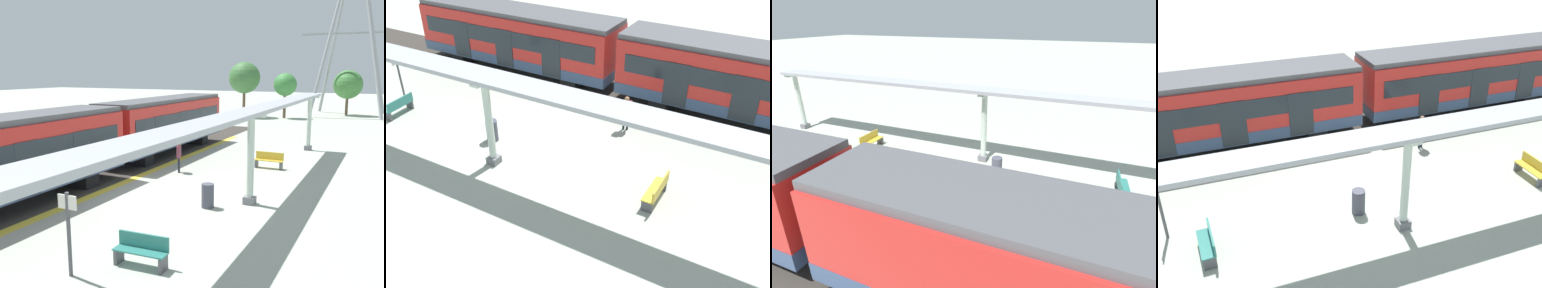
# 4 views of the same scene
# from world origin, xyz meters

# --- Properties ---
(ground_plane) EXTENTS (176.00, 176.00, 0.00)m
(ground_plane) POSITION_xyz_m (0.00, 0.00, 0.00)
(ground_plane) COLOR #A8AFA0
(tactile_edge_strip) EXTENTS (0.46, 32.14, 0.01)m
(tactile_edge_strip) POSITION_xyz_m (-3.24, 0.00, 0.00)
(tactile_edge_strip) COLOR yellow
(tactile_edge_strip) RESTS_ON ground
(trackbed) EXTENTS (3.20, 44.14, 0.01)m
(trackbed) POSITION_xyz_m (-5.07, 0.00, 0.00)
(trackbed) COLOR #38332D
(trackbed) RESTS_ON ground
(train_near_carriage) EXTENTS (2.65, 11.81, 3.48)m
(train_near_carriage) POSITION_xyz_m (-5.07, -4.39, 1.83)
(train_near_carriage) COLOR red
(train_near_carriage) RESTS_ON ground
(train_far_carriage) EXTENTS (2.65, 11.81, 3.48)m
(train_far_carriage) POSITION_xyz_m (-5.07, 8.00, 1.83)
(train_far_carriage) COLOR red
(train_far_carriage) RESTS_ON ground
(canopy_pillar_second) EXTENTS (1.10, 0.44, 3.55)m
(canopy_pillar_second) POSITION_xyz_m (3.02, 0.21, 1.80)
(canopy_pillar_second) COLOR slate
(canopy_pillar_second) RESTS_ON ground
(canopy_beam) EXTENTS (1.20, 26.00, 0.16)m
(canopy_beam) POSITION_xyz_m (3.02, 0.06, 3.63)
(canopy_beam) COLOR #A8AAB2
(canopy_beam) RESTS_ON canopy_pillar_nearest
(bench_near_end) EXTENTS (1.50, 0.44, 0.86)m
(bench_near_end) POSITION_xyz_m (2.08, 6.51, 0.44)
(bench_near_end) COLOR gold
(bench_near_end) RESTS_ON ground
(bench_mid_platform) EXTENTS (1.52, 0.52, 0.86)m
(bench_mid_platform) POSITION_xyz_m (2.05, -6.10, 0.44)
(bench_mid_platform) COLOR #2B776E
(bench_mid_platform) RESTS_ON ground
(trash_bin) EXTENTS (0.48, 0.48, 0.93)m
(trash_bin) POSITION_xyz_m (1.72, -0.91, 0.46)
(trash_bin) COLOR #434552
(trash_bin) RESTS_ON ground
(platform_info_sign) EXTENTS (0.56, 0.10, 2.20)m
(platform_info_sign) POSITION_xyz_m (0.72, -7.34, 1.33)
(platform_info_sign) COLOR #4C4C51
(platform_info_sign) RESTS_ON ground
(passenger_waiting_near_edge) EXTENTS (0.37, 0.50, 1.59)m
(passenger_waiting_near_edge) POSITION_xyz_m (-1.84, 3.59, 1.00)
(passenger_waiting_near_edge) COLOR black
(passenger_waiting_near_edge) RESTS_ON ground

